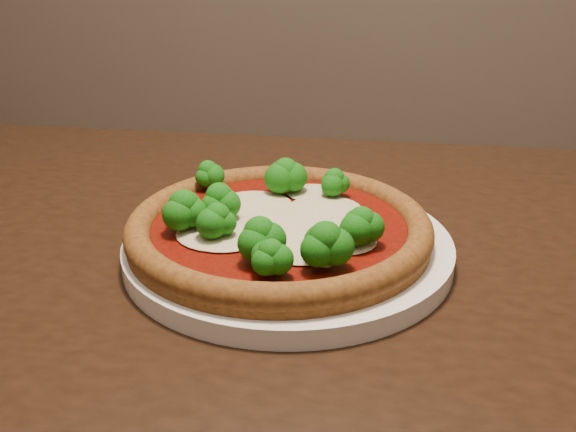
# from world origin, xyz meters

# --- Properties ---
(dining_table) EXTENTS (1.16, 0.74, 0.75)m
(dining_table) POSITION_xyz_m (0.00, 0.05, 0.64)
(dining_table) COLOR black
(dining_table) RESTS_ON floor
(plate) EXTENTS (0.30, 0.30, 0.02)m
(plate) POSITION_xyz_m (-0.00, 0.04, 0.76)
(plate) COLOR white
(plate) RESTS_ON dining_table
(pizza) EXTENTS (0.28, 0.28, 0.06)m
(pizza) POSITION_xyz_m (-0.01, 0.03, 0.78)
(pizza) COLOR brown
(pizza) RESTS_ON plate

